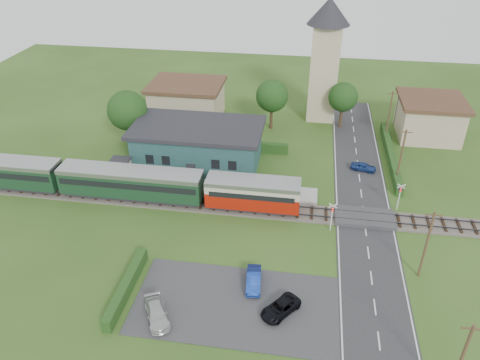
# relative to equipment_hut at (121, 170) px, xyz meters

# --- Properties ---
(ground) EXTENTS (120.00, 120.00, 0.00)m
(ground) POSITION_rel_equipment_hut_xyz_m (18.00, -5.20, -1.75)
(ground) COLOR #2D4C19
(railway_track) EXTENTS (76.00, 3.20, 0.49)m
(railway_track) POSITION_rel_equipment_hut_xyz_m (18.00, -3.20, -1.64)
(railway_track) COLOR #4C443D
(railway_track) RESTS_ON ground
(road) EXTENTS (6.00, 70.00, 0.05)m
(road) POSITION_rel_equipment_hut_xyz_m (28.00, -5.20, -1.72)
(road) COLOR #28282B
(road) RESTS_ON ground
(car_park) EXTENTS (17.00, 9.00, 0.08)m
(car_park) POSITION_rel_equipment_hut_xyz_m (16.50, -17.20, -1.71)
(car_park) COLOR #333335
(car_park) RESTS_ON ground
(crossing_deck) EXTENTS (6.20, 3.40, 0.45)m
(crossing_deck) POSITION_rel_equipment_hut_xyz_m (28.00, -3.20, -1.52)
(crossing_deck) COLOR #333335
(crossing_deck) RESTS_ON ground
(platform) EXTENTS (30.00, 3.00, 0.45)m
(platform) POSITION_rel_equipment_hut_xyz_m (8.00, 0.00, -1.52)
(platform) COLOR gray
(platform) RESTS_ON ground
(equipment_hut) EXTENTS (2.30, 2.30, 2.55)m
(equipment_hut) POSITION_rel_equipment_hut_xyz_m (0.00, 0.00, 0.00)
(equipment_hut) COLOR #C1AF8A
(equipment_hut) RESTS_ON platform
(station_building) EXTENTS (16.00, 9.00, 5.30)m
(station_building) POSITION_rel_equipment_hut_xyz_m (8.00, 5.79, 0.95)
(station_building) COLOR #214547
(station_building) RESTS_ON ground
(train) EXTENTS (43.20, 2.90, 3.40)m
(train) POSITION_rel_equipment_hut_xyz_m (-0.69, -3.20, 0.43)
(train) COLOR #232328
(train) RESTS_ON ground
(church_tower) EXTENTS (6.00, 6.00, 17.60)m
(church_tower) POSITION_rel_equipment_hut_xyz_m (23.00, 22.80, 8.48)
(church_tower) COLOR #C1AF8A
(church_tower) RESTS_ON ground
(house_west) EXTENTS (10.80, 8.80, 5.50)m
(house_west) POSITION_rel_equipment_hut_xyz_m (3.00, 19.80, 1.04)
(house_west) COLOR tan
(house_west) RESTS_ON ground
(house_east) EXTENTS (8.80, 8.80, 5.50)m
(house_east) POSITION_rel_equipment_hut_xyz_m (38.00, 18.80, 1.05)
(house_east) COLOR tan
(house_east) RESTS_ON ground
(hedge_carpark) EXTENTS (0.80, 9.00, 1.20)m
(hedge_carpark) POSITION_rel_equipment_hut_xyz_m (7.00, -17.20, -1.15)
(hedge_carpark) COLOR #193814
(hedge_carpark) RESTS_ON ground
(hedge_roadside) EXTENTS (0.80, 18.00, 1.20)m
(hedge_roadside) POSITION_rel_equipment_hut_xyz_m (32.20, 10.80, -1.15)
(hedge_roadside) COLOR #193814
(hedge_roadside) RESTS_ON ground
(hedge_station) EXTENTS (22.00, 0.80, 1.30)m
(hedge_station) POSITION_rel_equipment_hut_xyz_m (8.00, 10.30, -1.10)
(hedge_station) COLOR #193814
(hedge_station) RESTS_ON ground
(tree_a) EXTENTS (5.20, 5.20, 8.00)m
(tree_a) POSITION_rel_equipment_hut_xyz_m (-2.00, 8.80, 3.63)
(tree_a) COLOR #332316
(tree_a) RESTS_ON ground
(tree_b) EXTENTS (4.60, 4.60, 7.34)m
(tree_b) POSITION_rel_equipment_hut_xyz_m (16.00, 17.80, 3.27)
(tree_b) COLOR #332316
(tree_b) RESTS_ON ground
(tree_c) EXTENTS (4.20, 4.20, 6.78)m
(tree_c) POSITION_rel_equipment_hut_xyz_m (26.00, 19.80, 2.91)
(tree_c) COLOR #332316
(tree_c) RESTS_ON ground
(utility_pole_b) EXTENTS (1.40, 0.22, 7.00)m
(utility_pole_b) POSITION_rel_equipment_hut_xyz_m (32.20, -11.20, 1.88)
(utility_pole_b) COLOR #473321
(utility_pole_b) RESTS_ON ground
(utility_pole_c) EXTENTS (1.40, 0.22, 7.00)m
(utility_pole_c) POSITION_rel_equipment_hut_xyz_m (32.20, 4.80, 1.88)
(utility_pole_c) COLOR #473321
(utility_pole_c) RESTS_ON ground
(utility_pole_d) EXTENTS (1.40, 0.22, 7.00)m
(utility_pole_d) POSITION_rel_equipment_hut_xyz_m (32.20, 16.80, 1.88)
(utility_pole_d) COLOR #473321
(utility_pole_d) RESTS_ON ground
(crossing_signal_near) EXTENTS (0.84, 0.28, 3.28)m
(crossing_signal_near) POSITION_rel_equipment_hut_xyz_m (24.40, -5.61, 0.39)
(crossing_signal_near) COLOR silver
(crossing_signal_near) RESTS_ON ground
(crossing_signal_far) EXTENTS (0.84, 0.28, 3.28)m
(crossing_signal_far) POSITION_rel_equipment_hut_xyz_m (31.60, -0.81, 0.39)
(crossing_signal_far) COLOR silver
(crossing_signal_far) RESTS_ON ground
(streetlamp_west) EXTENTS (0.30, 0.30, 5.15)m
(streetlamp_west) POSITION_rel_equipment_hut_xyz_m (-4.00, 14.80, 1.29)
(streetlamp_west) COLOR #3F3F47
(streetlamp_west) RESTS_ON ground
(streetlamp_east) EXTENTS (0.30, 0.30, 5.15)m
(streetlamp_east) POSITION_rel_equipment_hut_xyz_m (34.00, 21.80, 1.29)
(streetlamp_east) COLOR #3F3F47
(streetlamp_east) RESTS_ON ground
(car_on_road) EXTENTS (3.25, 1.86, 1.04)m
(car_on_road) POSITION_rel_equipment_hut_xyz_m (28.54, 7.24, -1.18)
(car_on_road) COLOR navy
(car_on_road) RESTS_ON road
(car_park_blue) EXTENTS (1.56, 3.64, 1.17)m
(car_park_blue) POSITION_rel_equipment_hut_xyz_m (17.69, -14.70, -1.08)
(car_park_blue) COLOR navy
(car_park_blue) RESTS_ON car_park
(car_park_silver) EXTENTS (3.22, 4.13, 1.12)m
(car_park_silver) POSITION_rel_equipment_hut_xyz_m (10.50, -19.70, -1.11)
(car_park_silver) COLOR #BBBBBB
(car_park_silver) RESTS_ON car_park
(car_park_dark) EXTENTS (3.58, 3.92, 1.02)m
(car_park_dark) POSITION_rel_equipment_hut_xyz_m (20.26, -17.52, -1.16)
(car_park_dark) COLOR black
(car_park_dark) RESTS_ON car_park
(pedestrian_near) EXTENTS (0.62, 0.46, 1.55)m
(pedestrian_near) POSITION_rel_equipment_hut_xyz_m (13.06, 0.36, -0.52)
(pedestrian_near) COLOR gray
(pedestrian_near) RESTS_ON platform
(pedestrian_far) EXTENTS (0.72, 0.84, 1.51)m
(pedestrian_far) POSITION_rel_equipment_hut_xyz_m (2.07, -0.25, -0.54)
(pedestrian_far) COLOR gray
(pedestrian_far) RESTS_ON platform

